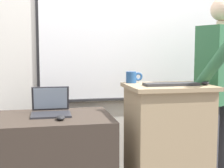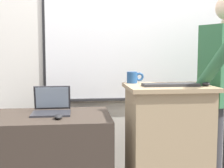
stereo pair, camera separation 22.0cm
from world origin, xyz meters
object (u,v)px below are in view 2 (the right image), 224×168
object	(u,v)px
laptop	(52,106)
computer_mouse_by_laptop	(58,117)
side_desk	(50,165)
lectern_podium	(167,151)
wireless_keyboard	(170,85)
computer_mouse_by_keyboard	(205,84)
coffee_mug	(133,77)

from	to	relation	value
laptop	computer_mouse_by_laptop	size ratio (longest dim) A/B	2.91
side_desk	laptop	xyz separation A→B (m)	(0.01, 0.09, 0.44)
laptop	computer_mouse_by_laptop	distance (m)	0.24
lectern_podium	computer_mouse_by_laptop	bearing A→B (deg)	-177.90
laptop	wireless_keyboard	world-z (taller)	wireless_keyboard
lectern_podium	side_desk	xyz separation A→B (m)	(-0.88, 0.11, -0.12)
computer_mouse_by_keyboard	computer_mouse_by_laptop	bearing A→B (deg)	177.16
side_desk	coffee_mug	xyz separation A→B (m)	(0.65, 0.07, 0.66)
lectern_podium	wireless_keyboard	bearing A→B (deg)	-92.62
computer_mouse_by_keyboard	lectern_podium	bearing A→B (deg)	161.96
computer_mouse_by_laptop	wireless_keyboard	bearing A→B (deg)	-2.41
wireless_keyboard	computer_mouse_by_laptop	size ratio (longest dim) A/B	4.01
lectern_podium	computer_mouse_by_keyboard	size ratio (longest dim) A/B	10.05
side_desk	computer_mouse_by_keyboard	size ratio (longest dim) A/B	9.12
side_desk	laptop	size ratio (longest dim) A/B	3.14
side_desk	coffee_mug	world-z (taller)	coffee_mug
wireless_keyboard	computer_mouse_by_laptop	bearing A→B (deg)	177.59
side_desk	computer_mouse_by_laptop	world-z (taller)	computer_mouse_by_laptop
wireless_keyboard	computer_mouse_by_keyboard	bearing A→B (deg)	-4.16
wireless_keyboard	coffee_mug	size ratio (longest dim) A/B	2.99
laptop	side_desk	bearing A→B (deg)	-98.31
laptop	computer_mouse_by_keyboard	size ratio (longest dim) A/B	2.91
lectern_podium	side_desk	size ratio (longest dim) A/B	1.10
wireless_keyboard	side_desk	bearing A→B (deg)	168.57
lectern_podium	wireless_keyboard	distance (m)	0.51
computer_mouse_by_laptop	coffee_mug	xyz separation A→B (m)	(0.57, 0.21, 0.26)
side_desk	laptop	world-z (taller)	laptop
coffee_mug	wireless_keyboard	bearing A→B (deg)	-47.09
lectern_podium	wireless_keyboard	xyz separation A→B (m)	(-0.00, -0.06, 0.51)
lectern_podium	computer_mouse_by_laptop	world-z (taller)	lectern_podium
side_desk	coffee_mug	size ratio (longest dim) A/B	6.79
lectern_podium	coffee_mug	world-z (taller)	coffee_mug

